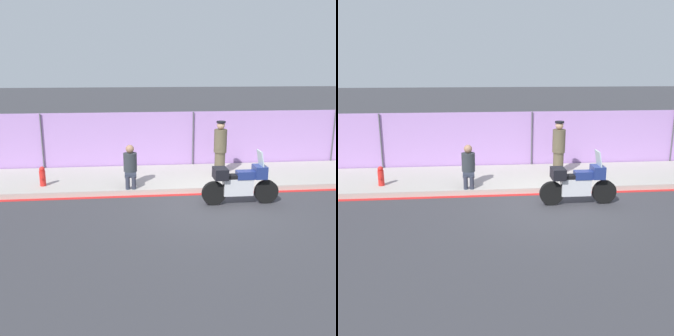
% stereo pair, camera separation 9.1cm
% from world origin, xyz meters
% --- Properties ---
extents(ground_plane, '(120.00, 120.00, 0.00)m').
position_xyz_m(ground_plane, '(0.00, 0.00, 0.00)').
color(ground_plane, '#38383D').
extents(sidewalk, '(40.11, 2.94, 0.16)m').
position_xyz_m(sidewalk, '(0.00, 2.58, 0.08)').
color(sidewalk, '#ADA89E').
rests_on(sidewalk, ground_plane).
extents(curb_paint_stripe, '(40.11, 0.18, 0.01)m').
position_xyz_m(curb_paint_stripe, '(0.00, 1.02, 0.00)').
color(curb_paint_stripe, red).
rests_on(curb_paint_stripe, ground_plane).
extents(storefront_fence, '(38.10, 0.17, 2.11)m').
position_xyz_m(storefront_fence, '(0.00, 4.14, 1.05)').
color(storefront_fence, '#AD7FC6').
rests_on(storefront_fence, ground_plane).
extents(motorcycle, '(2.15, 0.50, 1.50)m').
position_xyz_m(motorcycle, '(0.65, 0.09, 0.61)').
color(motorcycle, black).
rests_on(motorcycle, ground_plane).
extents(officer_standing, '(0.42, 0.42, 1.80)m').
position_xyz_m(officer_standing, '(0.67, 2.58, 1.08)').
color(officer_standing, brown).
rests_on(officer_standing, sidewalk).
extents(person_seated_on_curb, '(0.41, 0.67, 1.26)m').
position_xyz_m(person_seated_on_curb, '(-2.33, 1.56, 0.86)').
color(person_seated_on_curb, '#2D3342').
rests_on(person_seated_on_curb, sidewalk).
extents(fire_hydrant, '(0.18, 0.23, 0.61)m').
position_xyz_m(fire_hydrant, '(-5.00, 1.84, 0.46)').
color(fire_hydrant, red).
rests_on(fire_hydrant, sidewalk).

